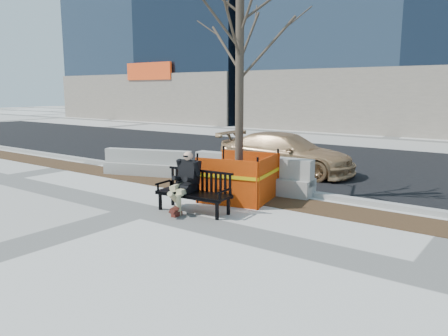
{
  "coord_description": "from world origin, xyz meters",
  "views": [
    {
      "loc": [
        7.25,
        -6.69,
        2.7
      ],
      "look_at": [
        1.44,
        1.21,
        0.96
      ],
      "focal_mm": 35.52,
      "sensor_mm": 36.0,
      "label": 1
    }
  ],
  "objects_px": {
    "jersey_barrier_left": "(148,175)",
    "jersey_barrier_right": "(251,190)",
    "tree_fence": "(239,199)",
    "sedan": "(285,173)",
    "bench": "(194,212)",
    "seated_man": "(186,210)"
  },
  "relations": [
    {
      "from": "seated_man",
      "to": "jersey_barrier_right",
      "type": "bearing_deg",
      "value": 82.79
    },
    {
      "from": "bench",
      "to": "sedan",
      "type": "xyz_separation_m",
      "value": [
        -0.61,
        5.35,
        0.0
      ]
    },
    {
      "from": "sedan",
      "to": "jersey_barrier_left",
      "type": "distance_m",
      "value": 4.43
    },
    {
      "from": "sedan",
      "to": "jersey_barrier_right",
      "type": "height_order",
      "value": "sedan"
    },
    {
      "from": "tree_fence",
      "to": "jersey_barrier_right",
      "type": "height_order",
      "value": "tree_fence"
    },
    {
      "from": "tree_fence",
      "to": "jersey_barrier_right",
      "type": "bearing_deg",
      "value": 105.12
    },
    {
      "from": "bench",
      "to": "sedan",
      "type": "relative_size",
      "value": 0.39
    },
    {
      "from": "tree_fence",
      "to": "jersey_barrier_left",
      "type": "xyz_separation_m",
      "value": [
        -4.1,
        0.87,
        0.0
      ]
    },
    {
      "from": "jersey_barrier_left",
      "to": "jersey_barrier_right",
      "type": "distance_m",
      "value": 3.84
    },
    {
      "from": "seated_man",
      "to": "jersey_barrier_right",
      "type": "xyz_separation_m",
      "value": [
        0.11,
        2.55,
        0.0
      ]
    },
    {
      "from": "jersey_barrier_right",
      "to": "sedan",
      "type": "bearing_deg",
      "value": 94.11
    },
    {
      "from": "tree_fence",
      "to": "jersey_barrier_left",
      "type": "relative_size",
      "value": 2.09
    },
    {
      "from": "jersey_barrier_right",
      "to": "jersey_barrier_left",
      "type": "bearing_deg",
      "value": 176.2
    },
    {
      "from": "seated_man",
      "to": "jersey_barrier_left",
      "type": "height_order",
      "value": "seated_man"
    },
    {
      "from": "sedan",
      "to": "jersey_barrier_right",
      "type": "relative_size",
      "value": 1.33
    },
    {
      "from": "tree_fence",
      "to": "jersey_barrier_left",
      "type": "distance_m",
      "value": 4.19
    },
    {
      "from": "sedan",
      "to": "bench",
      "type": "bearing_deg",
      "value": -176.08
    },
    {
      "from": "bench",
      "to": "tree_fence",
      "type": "height_order",
      "value": "tree_fence"
    },
    {
      "from": "seated_man",
      "to": "tree_fence",
      "type": "distance_m",
      "value": 1.6
    },
    {
      "from": "tree_fence",
      "to": "jersey_barrier_left",
      "type": "height_order",
      "value": "tree_fence"
    },
    {
      "from": "tree_fence",
      "to": "sedan",
      "type": "height_order",
      "value": "tree_fence"
    },
    {
      "from": "jersey_barrier_right",
      "to": "bench",
      "type": "bearing_deg",
      "value": -92.84
    }
  ]
}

